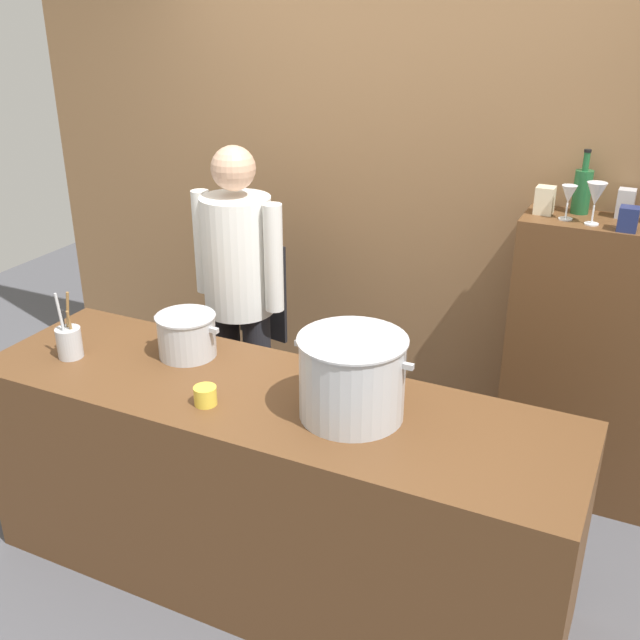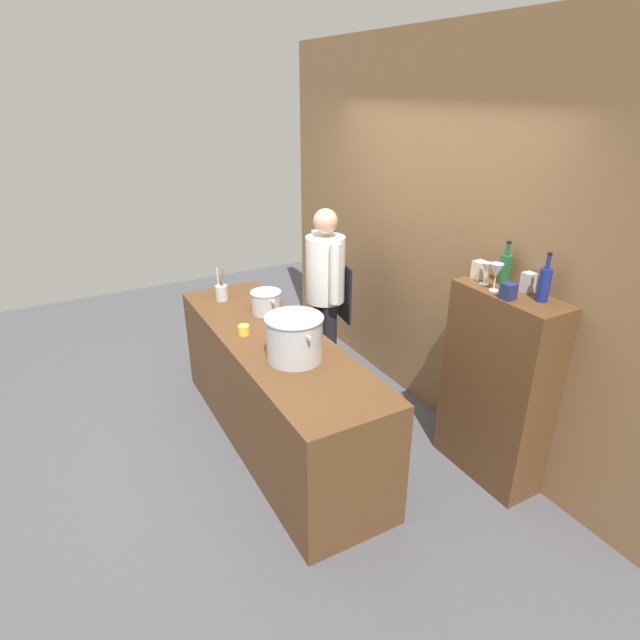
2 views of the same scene
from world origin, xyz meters
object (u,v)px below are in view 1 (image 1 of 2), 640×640
Objects in this scene: spice_tin_navy at (628,219)px; wine_glass_tall at (596,195)px; wine_glass_wide at (568,196)px; spice_tin_silver at (626,203)px; chef at (240,287)px; stockpot_small at (187,335)px; wine_bottle_green at (582,190)px; butter_jar at (205,396)px; utensil_crock at (69,341)px; stockpot_large at (352,378)px; spice_tin_cream at (545,200)px.

wine_glass_tall is at bearing 167.69° from spice_tin_navy.
spice_tin_silver is (0.22, 0.14, -0.04)m from wine_glass_wide.
chef is at bearing -167.33° from wine_glass_tall.
wine_glass_wide is at bearing 37.15° from stockpot_small.
wine_glass_tall is at bearing -65.28° from wine_bottle_green.
stockpot_small is 3.64× the size of butter_jar.
wine_glass_tall reaches higher than utensil_crock.
wine_bottle_green is 0.29m from spice_tin_navy.
butter_jar is at bearing -162.36° from stockpot_large.
spice_tin_silver is 0.34m from spice_tin_cream.
spice_tin_navy is at bearing -81.26° from spice_tin_silver.
utensil_crock reaches higher than stockpot_small.
wine_bottle_green reaches higher than chef.
wine_glass_tall reaches higher than spice_tin_cream.
spice_tin_silver is (0.11, 0.17, -0.06)m from wine_glass_tall.
wine_glass_wide is at bearing -157.16° from chef.
wine_glass_tall is at bearing 48.41° from butter_jar.
butter_jar is at bearing -126.40° from wine_bottle_green.
stockpot_small is at bearing -142.85° from wine_glass_wide.
wine_bottle_green is at bearing -176.66° from spice_tin_silver.
stockpot_large is 1.46m from wine_bottle_green.
wine_bottle_green is 2.33× the size of spice_tin_cream.
butter_jar is 1.86m from spice_tin_navy.
spice_tin_cream is (0.40, 1.20, 0.40)m from stockpot_large.
chef is 9.17× the size of wine_glass_tall.
chef is 1.21m from stockpot_large.
wine_bottle_green is at bearing -152.87° from chef.
stockpot_small is at bearing 169.82° from stockpot_large.
utensil_crock is 1.62× the size of wine_glass_tall.
butter_jar is 1.81m from wine_glass_tall.
wine_glass_wide reaches higher than utensil_crock.
spice_tin_silver reaches higher than stockpot_large.
spice_tin_cream is at bearing 55.99° from butter_jar.
wine_glass_tall is 0.24m from spice_tin_cream.
butter_jar is 0.30× the size of wine_bottle_green.
wine_glass_wide reaches higher than butter_jar.
wine_bottle_green is 2.25× the size of spice_tin_silver.
wine_glass_tall reaches higher than stockpot_small.
wine_glass_tall is (0.07, -0.16, 0.02)m from wine_bottle_green.
wine_bottle_green is at bearing 138.51° from spice_tin_navy.
stockpot_large is 1.54m from spice_tin_silver.
stockpot_small is at bearing -145.87° from wine_glass_tall.
spice_tin_cream is at bearing 37.87° from utensil_crock.
wine_glass_tall reaches higher than butter_jar.
utensil_crock is (-0.43, -0.23, -0.02)m from stockpot_small.
butter_jar is (0.73, -0.08, -0.04)m from utensil_crock.
wine_bottle_green is (1.79, 1.36, 0.53)m from utensil_crock.
spice_tin_navy is at bearing -12.31° from wine_glass_tall.
chef is 1.02m from butter_jar.
stockpot_small is 1.89m from spice_tin_navy.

